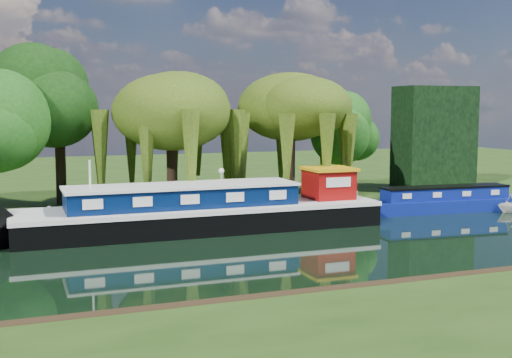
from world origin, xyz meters
name	(u,v)px	position (x,y,z in m)	size (l,w,h in m)	color
ground	(278,250)	(0.00, 0.00, 0.00)	(120.00, 120.00, 0.00)	black
far_bank	(143,176)	(0.00, 34.00, 0.23)	(120.00, 52.00, 0.45)	#1F3B10
dutch_barge	(205,211)	(-1.85, 6.09, 1.06)	(20.20, 4.58, 4.26)	black
narrowboat	(445,202)	(14.73, 6.80, 0.65)	(12.55, 2.95, 1.81)	navy
red_dinghy	(89,236)	(-8.13, 6.49, 0.00)	(2.41, 3.38, 0.70)	maroon
white_cruiser	(511,212)	(18.66, 5.02, 0.00)	(2.15, 2.49, 1.31)	silver
willow_left	(171,114)	(-2.13, 12.76, 6.39)	(6.83, 6.83, 8.18)	black
willow_right	(290,117)	(5.56, 11.32, 6.18)	(6.45, 6.45, 7.85)	black
tree_far_mid	(59,105)	(-8.85, 15.84, 6.99)	(5.80, 5.80, 9.50)	black
tree_far_right	(350,133)	(11.71, 14.31, 4.93)	(3.96, 3.96, 6.48)	black
conifer_hedge	(434,138)	(19.00, 14.00, 4.45)	(6.00, 3.00, 8.00)	black
lamppost	(221,177)	(0.50, 10.50, 2.42)	(0.36, 0.36, 2.56)	silver
mooring_posts	(216,206)	(-0.50, 8.40, 0.95)	(19.16, 0.16, 1.00)	silver
reeds_near	(506,261)	(6.87, -7.57, 0.55)	(33.70, 1.50, 1.10)	#1F5015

